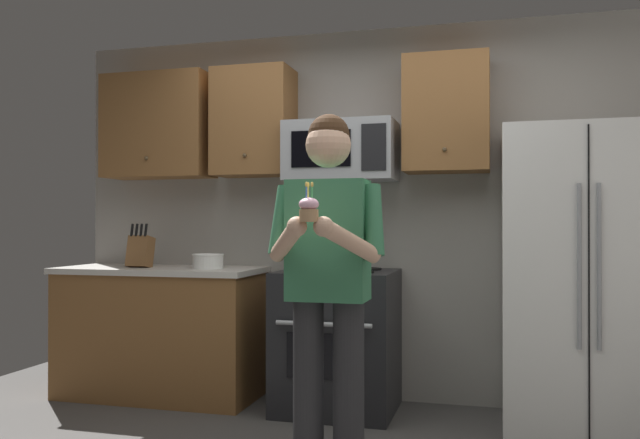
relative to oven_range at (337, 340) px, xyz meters
name	(u,v)px	position (x,y,z in m)	size (l,w,h in m)	color
wall_back	(371,214)	(0.15, 0.39, 0.84)	(4.40, 0.10, 2.60)	gray
oven_range	(337,340)	(0.00, 0.00, 0.00)	(0.76, 0.70, 0.93)	black
microwave	(341,152)	(0.00, 0.12, 1.26)	(0.74, 0.41, 0.40)	#9EA0A5
refrigerator	(581,279)	(1.50, -0.04, 0.44)	(0.90, 0.75, 1.80)	white
cabinet_row_upper	(264,122)	(-0.57, 0.17, 1.49)	(2.78, 0.36, 0.76)	brown
counter_left	(161,331)	(-1.30, 0.02, 0.00)	(1.44, 0.66, 0.92)	brown
knife_block	(140,251)	(-1.44, -0.03, 0.57)	(0.16, 0.15, 0.32)	brown
bowl_large_white	(208,261)	(-0.92, -0.02, 0.51)	(0.22, 0.22, 0.10)	white
person	(328,272)	(0.23, -1.16, 0.53)	(0.60, 0.48, 1.76)	#262628
cupcake	(309,209)	(0.23, -1.48, 0.83)	(0.09, 0.09, 0.17)	#A87F56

